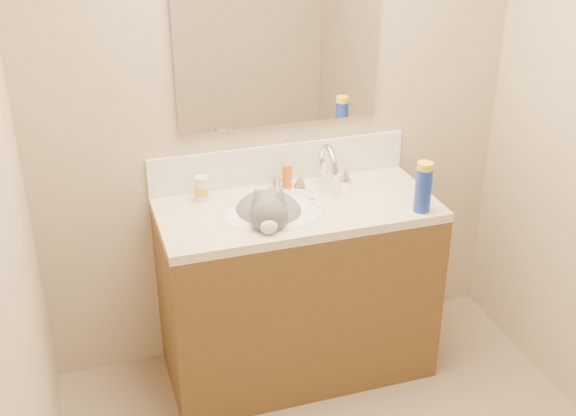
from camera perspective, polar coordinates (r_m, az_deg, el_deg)
room_shell at (r=2.02m, az=9.69°, el=4.51°), size 2.24×2.54×2.52m
vanity_cabinet at (r=3.32m, az=0.73°, el=-6.77°), size 1.20×0.55×0.82m
counter_slab at (r=3.10m, az=0.77°, el=-0.12°), size 1.20×0.55×0.04m
basin at (r=3.07m, az=-1.18°, el=-1.50°), size 0.45×0.36×0.14m
faucet at (r=3.23m, az=3.05°, el=3.03°), size 0.28×0.20×0.21m
cat at (r=3.05m, az=-1.50°, el=-0.80°), size 0.38×0.45×0.33m
backsplash at (r=3.29m, az=-0.67°, el=3.55°), size 1.20×0.02×0.18m
mirror at (r=3.10m, az=-0.73°, el=13.63°), size 0.90×0.02×0.80m
pill_bottle at (r=3.14m, az=-6.84°, el=1.55°), size 0.07×0.07×0.11m
pill_label at (r=3.15m, az=-6.83°, el=1.39°), size 0.07×0.07×0.04m
silver_jar at (r=3.24m, az=-1.02°, el=1.97°), size 0.06×0.06×0.05m
amber_bottle at (r=3.24m, az=-0.07°, el=2.53°), size 0.05×0.05×0.11m
toothbrush at (r=3.13m, az=1.93°, el=0.66°), size 0.03×0.15×0.01m
toothbrush_head at (r=3.13m, az=1.93°, el=0.69°), size 0.02×0.03×0.01m
spray_can at (r=3.06m, az=10.62°, el=1.39°), size 0.09×0.09×0.19m
spray_cap at (r=3.02m, az=10.78°, el=3.19°), size 0.09×0.09×0.04m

